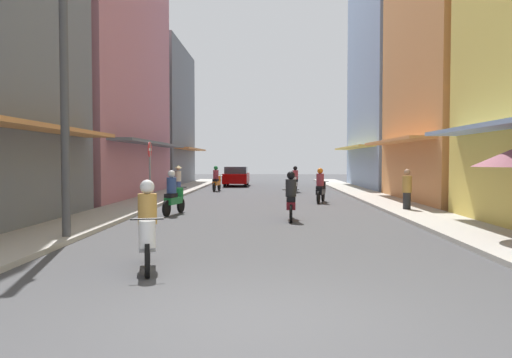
# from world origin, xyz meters

# --- Properties ---
(ground_plane) EXTENTS (89.71, 89.71, 0.00)m
(ground_plane) POSITION_xyz_m (0.00, 16.39, 0.00)
(ground_plane) COLOR #424244
(sidewalk_left) EXTENTS (2.01, 48.78, 0.12)m
(sidewalk_left) POSITION_xyz_m (-5.43, 16.39, 0.06)
(sidewalk_left) COLOR #ADA89E
(sidewalk_left) RESTS_ON ground
(sidewalk_right) EXTENTS (2.01, 48.78, 0.12)m
(sidewalk_right) POSITION_xyz_m (5.43, 16.39, 0.06)
(sidewalk_right) COLOR #ADA89E
(sidewalk_right) RESTS_ON ground
(building_left_mid) EXTENTS (7.05, 13.32, 13.11)m
(building_left_mid) POSITION_xyz_m (-9.42, 19.75, 6.55)
(building_left_mid) COLOR #B7727F
(building_left_mid) RESTS_ON ground
(building_left_far) EXTENTS (7.05, 10.07, 10.72)m
(building_left_far) POSITION_xyz_m (-9.42, 32.28, 5.36)
(building_left_far) COLOR slate
(building_left_far) RESTS_ON ground
(building_right_mid) EXTENTS (7.05, 9.39, 16.05)m
(building_right_mid) POSITION_xyz_m (9.43, 16.81, 8.02)
(building_right_mid) COLOR #D88C4C
(building_right_mid) RESTS_ON ground
(building_right_far) EXTENTS (7.05, 11.38, 17.93)m
(building_right_far) POSITION_xyz_m (9.43, 27.95, 8.96)
(building_right_far) COLOR #8CA5CC
(building_right_far) RESTS_ON ground
(motorbike_white) EXTENTS (0.65, 1.78, 1.58)m
(motorbike_white) POSITION_xyz_m (-2.01, 2.79, 0.70)
(motorbike_white) COLOR black
(motorbike_white) RESTS_ON ground
(motorbike_maroon) EXTENTS (0.55, 1.81, 1.58)m
(motorbike_maroon) POSITION_xyz_m (0.84, 9.83, 0.70)
(motorbike_maroon) COLOR black
(motorbike_maroon) RESTS_ON ground
(motorbike_orange) EXTENTS (0.56, 1.80, 1.58)m
(motorbike_orange) POSITION_xyz_m (-3.12, 24.42, 0.70)
(motorbike_orange) COLOR black
(motorbike_orange) RESTS_ON ground
(motorbike_silver) EXTENTS (0.58, 1.80, 1.58)m
(motorbike_silver) POSITION_xyz_m (1.71, 23.59, 0.70)
(motorbike_silver) COLOR black
(motorbike_silver) RESTS_ON ground
(motorbike_black) EXTENTS (0.69, 1.76, 1.58)m
(motorbike_black) POSITION_xyz_m (2.50, 16.38, 0.70)
(motorbike_black) COLOR black
(motorbike_black) RESTS_ON ground
(motorbike_green) EXTENTS (0.64, 1.78, 1.58)m
(motorbike_green) POSITION_xyz_m (-3.23, 11.34, 0.70)
(motorbike_green) COLOR black
(motorbike_green) RESTS_ON ground
(parked_car) EXTENTS (1.79, 4.11, 1.45)m
(parked_car) POSITION_xyz_m (-2.28, 30.40, 0.74)
(parked_car) COLOR #8C0000
(parked_car) RESTS_ON ground
(pedestrian_far) EXTENTS (0.44, 0.44, 1.63)m
(pedestrian_far) POSITION_xyz_m (-5.06, 22.00, 0.92)
(pedestrian_far) COLOR #334C8C
(pedestrian_far) RESTS_ON ground
(pedestrian_foreground) EXTENTS (0.34, 0.34, 1.60)m
(pedestrian_foreground) POSITION_xyz_m (5.25, 12.35, 0.80)
(pedestrian_foreground) COLOR #262628
(pedestrian_foreground) RESTS_ON ground
(utility_pole) EXTENTS (0.20, 1.20, 7.58)m
(utility_pole) POSITION_xyz_m (-4.67, 5.64, 3.87)
(utility_pole) COLOR #4C4C4F
(utility_pole) RESTS_ON ground
(street_sign_no_entry) EXTENTS (0.07, 0.60, 2.65)m
(street_sign_no_entry) POSITION_xyz_m (-4.57, 13.40, 1.72)
(street_sign_no_entry) COLOR gray
(street_sign_no_entry) RESTS_ON ground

